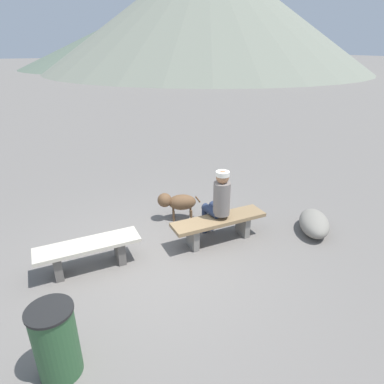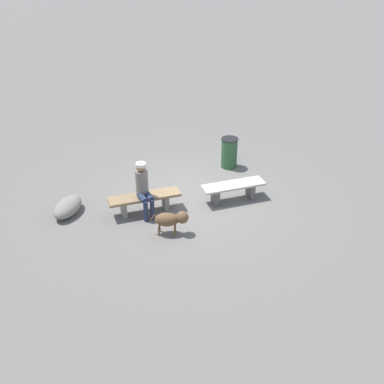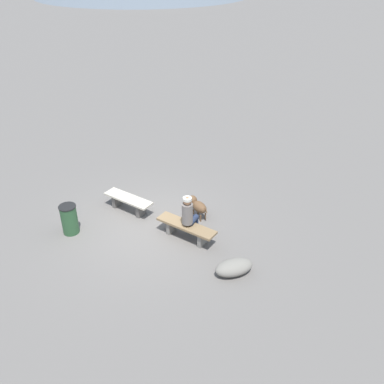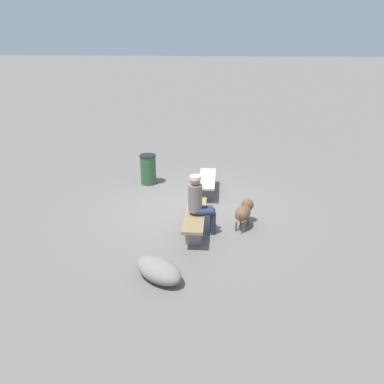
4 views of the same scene
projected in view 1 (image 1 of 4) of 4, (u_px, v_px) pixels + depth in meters
ground at (158, 266)px, 5.42m from camera, size 210.00×210.00×0.06m
bench_left at (89, 251)px, 5.21m from camera, size 1.63×0.54×0.46m
bench_right at (219, 224)px, 5.96m from camera, size 1.77×0.53×0.47m
seated_person at (219, 200)px, 5.86m from camera, size 0.38×0.60×1.35m
dog at (177, 202)px, 6.70m from camera, size 0.85×0.47×0.58m
trash_bin at (56, 342)px, 3.47m from camera, size 0.48×0.48×0.88m
boulder at (314, 223)px, 6.29m from camera, size 0.98×1.12×0.38m
distant_peak_0 at (185, 41)px, 47.81m from camera, size 30.47×30.47×7.84m
distant_peak_1 at (206, 12)px, 44.05m from camera, size 43.44×43.44×14.78m
distant_peak_2 at (123, 44)px, 52.03m from camera, size 31.51×31.51×7.04m
distant_peak_4 at (187, 31)px, 55.90m from camera, size 27.14×27.14×10.97m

